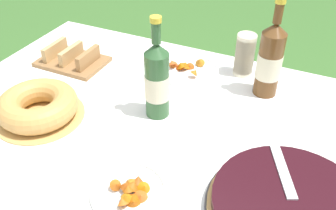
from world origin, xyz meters
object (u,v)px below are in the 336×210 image
Objects in this scene: cider_bottle_amber at (270,60)px; snack_plate_left at (188,69)px; cider_bottle_green at (157,80)px; snack_plate_near at (130,191)px; bread_board at (72,59)px; cup_stack at (245,55)px; berry_tart at (290,209)px; bundt_cake at (38,106)px; serving_knife at (296,209)px.

snack_plate_left is at bearing 177.27° from cider_bottle_amber.
cider_bottle_green is 0.36m from snack_plate_near.
cider_bottle_amber is 1.33× the size of bread_board.
snack_plate_near is at bearing -97.85° from cup_stack.
cider_bottle_amber is (0.11, -0.09, 0.05)m from cup_stack.
bread_board is at bearing 157.54° from berry_tart.
cider_bottle_green reaches higher than snack_plate_left.
bread_board is (-0.12, 0.33, -0.02)m from bundt_cake.
cider_bottle_amber is at bearing -41.10° from cup_stack.
cider_bottle_green is at bearing 27.83° from bundt_cake.
serving_knife reaches higher than snack_plate_left.
cider_bottle_amber is 0.76m from bread_board.
snack_plate_left is (-0.49, 0.54, -0.05)m from serving_knife.
cider_bottle_amber is at bearing 9.26° from bread_board.
bread_board is (-0.54, 0.48, 0.01)m from snack_plate_near.
snack_plate_near is at bearing -164.79° from berry_tart.
snack_plate_left is at bearing 132.73° from berry_tart.
bread_board is at bearing -170.74° from cider_bottle_amber.
berry_tart is 1.00m from bread_board.
cider_bottle_green is at bearing 104.48° from snack_plate_near.
cider_bottle_green is 1.30× the size of bread_board.
snack_plate_near is (-0.38, -0.10, -0.01)m from berry_tart.
berry_tart is 0.66m from cup_stack.
serving_knife is 1.34× the size of bread_board.
cider_bottle_amber reaches higher than berry_tart.
berry_tart is 2.06× the size of snack_plate_near.
berry_tart reaches higher than snack_plate_left.
cup_stack reaches higher than serving_knife.
snack_plate_near is (-0.20, -0.60, -0.12)m from cider_bottle_amber.
bundt_cake reaches higher than serving_knife.
bundt_cake is at bearing -125.41° from snack_plate_left.
bread_board is (-0.74, -0.12, -0.11)m from cider_bottle_amber.
bundt_cake is at bearing 59.27° from serving_knife.
cider_bottle_green is (-0.18, -0.36, 0.05)m from cup_stack.
cider_bottle_amber reaches higher than cider_bottle_green.
cider_bottle_green is at bearing 36.52° from serving_knife.
bread_board is (-0.64, -0.21, -0.06)m from cup_stack.
cider_bottle_green reaches higher than bread_board.
snack_plate_left is (-0.10, 0.62, -0.00)m from snack_plate_near.
bread_board reaches higher than snack_plate_left.
cider_bottle_green is at bearing 153.58° from berry_tart.
cider_bottle_amber is (-0.18, 0.50, 0.10)m from berry_tart.
serving_knife is at bearing -23.57° from bread_board.
snack_plate_near is (0.09, -0.34, -0.12)m from cider_bottle_green.
bundt_cake is 0.45m from snack_plate_near.
serving_knife is 1.04× the size of cider_bottle_green.
serving_knife and bread_board have the same top height.
bundt_cake reaches higher than berry_tart.
berry_tart is 0.70m from snack_plate_left.
berry_tart is 1.57× the size of bread_board.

